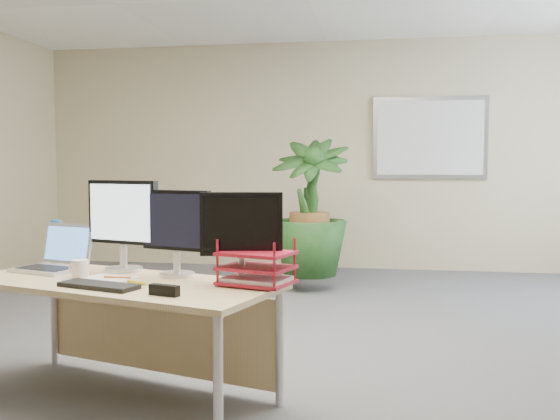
% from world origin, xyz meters
% --- Properties ---
extents(floor, '(8.00, 8.00, 0.00)m').
position_xyz_m(floor, '(0.00, 0.00, 0.00)').
color(floor, '#4A4A4F').
rests_on(floor, ground).
extents(back_wall, '(7.00, 0.04, 2.70)m').
position_xyz_m(back_wall, '(0.00, 4.00, 1.35)').
color(back_wall, '#C2AE89').
rests_on(back_wall, floor).
extents(whiteboard, '(1.30, 0.04, 0.95)m').
position_xyz_m(whiteboard, '(1.20, 3.97, 1.55)').
color(whiteboard, '#A1A1A5').
rests_on(whiteboard, back_wall).
extents(desk, '(1.77, 1.13, 0.63)m').
position_xyz_m(desk, '(-0.62, -0.39, 0.50)').
color(desk, '#CFB97A').
rests_on(desk, floor).
extents(floor_plant, '(0.92, 0.92, 1.50)m').
position_xyz_m(floor_plant, '(-0.03, 2.59, 0.75)').
color(floor_plant, '#153A15').
rests_on(floor_plant, floor).
extents(monitor_left, '(0.45, 0.21, 0.51)m').
position_xyz_m(monitor_left, '(-0.75, -0.20, 0.92)').
color(monitor_left, silver).
rests_on(monitor_left, desk).
extents(monitor_right, '(0.41, 0.19, 0.46)m').
position_xyz_m(monitor_right, '(-0.40, -0.30, 0.90)').
color(monitor_right, silver).
rests_on(monitor_right, desk).
extents(monitor_dark, '(0.41, 0.19, 0.46)m').
position_xyz_m(monitor_dark, '(-0.01, -0.45, 0.90)').
color(monitor_dark, silver).
rests_on(monitor_dark, desk).
extents(laptop, '(0.43, 0.40, 0.26)m').
position_xyz_m(laptop, '(-1.16, -0.21, 0.69)').
color(laptop, '#BDBDC1').
rests_on(laptop, desk).
extents(keyboard, '(0.43, 0.25, 0.02)m').
position_xyz_m(keyboard, '(-0.67, -0.67, 0.64)').
color(keyboard, black).
rests_on(keyboard, desk).
extents(coffee_mug, '(0.12, 0.08, 0.10)m').
position_xyz_m(coffee_mug, '(-0.89, -0.44, 0.68)').
color(coffee_mug, white).
rests_on(coffee_mug, desk).
extents(spiral_notebook, '(0.29, 0.24, 0.01)m').
position_xyz_m(spiral_notebook, '(-0.71, -0.47, 0.64)').
color(spiral_notebook, silver).
rests_on(spiral_notebook, desk).
extents(orange_pen, '(0.15, 0.01, 0.01)m').
position_xyz_m(orange_pen, '(-0.67, -0.47, 0.65)').
color(orange_pen, orange).
rests_on(orange_pen, spiral_notebook).
extents(yellow_highlighter, '(0.12, 0.07, 0.02)m').
position_xyz_m(yellow_highlighter, '(-0.52, -0.55, 0.64)').
color(yellow_highlighter, yellow).
rests_on(yellow_highlighter, desk).
extents(water_bottle, '(0.07, 0.07, 0.26)m').
position_xyz_m(water_bottle, '(-1.26, -0.00, 0.76)').
color(water_bottle, silver).
rests_on(water_bottle, desk).
extents(letter_tray, '(0.40, 0.34, 0.16)m').
position_xyz_m(letter_tray, '(0.07, -0.48, 0.71)').
color(letter_tray, maroon).
rests_on(letter_tray, desk).
extents(stapler, '(0.15, 0.08, 0.05)m').
position_xyz_m(stapler, '(-0.29, -0.79, 0.66)').
color(stapler, black).
rests_on(stapler, desk).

